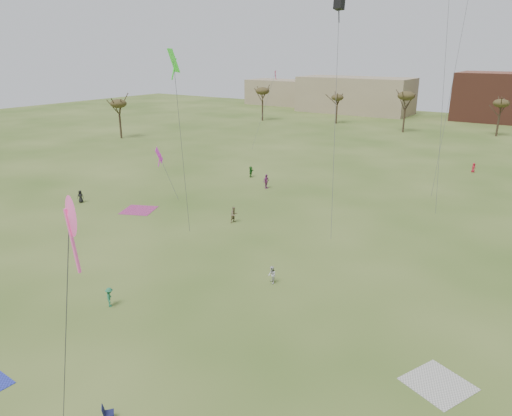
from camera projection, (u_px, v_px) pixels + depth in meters
The scene contains 16 objects.
ground at pixel (148, 342), 29.37m from camera, with size 260.00×260.00×0.00m, color #345219.
flyer_near_center at pixel (110, 297), 33.32m from camera, with size 0.92×0.53×1.43m, color #26734A.
spectator_fore_b at pixel (234, 215), 49.64m from camera, with size 0.83×0.65×1.71m, color #7E6D50.
flyer_mid_a at pixel (80, 197), 56.17m from camera, with size 0.73×0.48×1.50m, color black.
spectator_mid_d at pixel (266, 181), 61.95m from camera, with size 1.11×0.46×1.89m, color #9E418C.
spectator_mid_e at pixel (272, 275), 36.62m from camera, with size 0.69×0.54×1.41m, color silver.
flyer_far_a at pixel (251, 172), 67.60m from camera, with size 1.43×0.46×1.55m, color #276D24.
flyer_far_b at pixel (473, 168), 70.24m from camera, with size 0.69×0.45×1.41m, color red.
blanket_cream at pixel (438, 384), 25.68m from camera, with size 3.08×3.08×0.03m, color beige.
blanket_plum at pixel (139, 210), 53.68m from camera, with size 3.43×3.43×0.03m, color #A73374.
camp_chair_center at pixel (109, 416), 23.10m from camera, with size 0.73×0.74×0.87m.
kites_aloft at pixel (362, 27), 41.34m from camera, with size 72.38×67.20×24.69m.
tree_line at pixel (439, 106), 90.83m from camera, with size 117.44×49.32×8.91m.
building_tan at pixel (355, 95), 136.76m from camera, with size 32.00×14.00×10.00m, color #937F60.
building_brick at pixel (512, 97), 119.13m from camera, with size 26.00×16.00×12.00m, color brown.
building_tan_west at pixel (279, 92), 158.52m from camera, with size 20.00×12.00×8.00m, color #937F60.
Camera 1 is at (19.69, -17.13, 17.23)m, focal length 33.18 mm.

